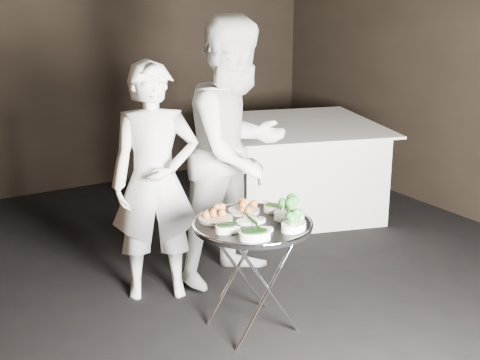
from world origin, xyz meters
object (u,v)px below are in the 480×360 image
serving_tray (253,224)px  dining_table (296,167)px  tray_stand (252,271)px  waiter_left (155,182)px  waiter_right (237,152)px

serving_tray → dining_table: size_ratio=0.50×
tray_stand → waiter_left: size_ratio=0.42×
tray_stand → waiter_right: 0.98m
tray_stand → serving_tray: serving_tray is taller
tray_stand → waiter_left: (-0.30, 0.77, 0.43)m
dining_table → serving_tray: bearing=-132.4°
waiter_left → waiter_right: size_ratio=0.86×
waiter_left → waiter_right: (0.63, -0.04, 0.14)m
serving_tray → waiter_left: waiter_left is taller
waiter_left → dining_table: size_ratio=1.11×
serving_tray → tray_stand: bearing=-14.0°
tray_stand → serving_tray: 0.31m
tray_stand → waiter_right: bearing=65.8°
waiter_left → waiter_right: bearing=18.5°
waiter_right → dining_table: 1.70m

